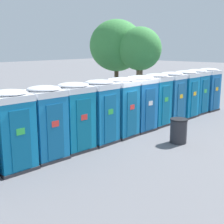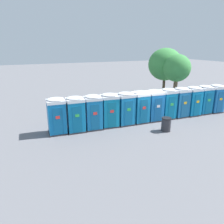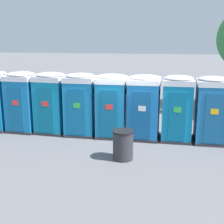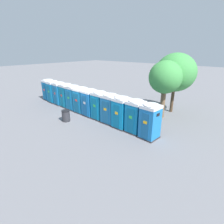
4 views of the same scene
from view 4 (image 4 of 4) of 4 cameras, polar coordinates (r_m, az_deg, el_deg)
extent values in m
plane|color=slate|center=(17.21, -8.03, -0.37)|extent=(120.00, 120.00, 0.00)
cube|color=#2D2D33|center=(22.87, -19.57, 3.91)|extent=(1.29, 1.25, 0.10)
cube|color=#106DB1|center=(22.61, -19.89, 6.58)|extent=(1.22, 1.20, 2.10)
cube|color=#0C558A|center=(22.38, -21.19, 6.09)|extent=(0.64, 0.06, 1.85)
cube|color=red|center=(22.31, -21.32, 6.77)|extent=(0.28, 0.02, 0.20)
cube|color=black|center=(21.94, -19.38, 8.23)|extent=(0.04, 0.36, 0.20)
cube|color=silver|center=(22.39, -20.23, 9.44)|extent=(1.26, 1.23, 0.20)
ellipsoid|color=silver|center=(22.37, -20.28, 9.82)|extent=(1.20, 1.17, 0.18)
cube|color=#2D2D33|center=(21.72, -18.19, 3.25)|extent=(1.29, 1.26, 0.10)
cube|color=#0E72AB|center=(21.45, -18.51, 6.07)|extent=(1.23, 1.20, 2.10)
cube|color=#0A5985|center=(21.21, -19.87, 5.55)|extent=(0.65, 0.07, 1.85)
cube|color=green|center=(21.14, -20.00, 6.26)|extent=(0.28, 0.02, 0.20)
cube|color=black|center=(20.78, -17.94, 7.79)|extent=(0.04, 0.36, 0.20)
cube|color=silver|center=(21.22, -18.85, 9.08)|extent=(1.27, 1.24, 0.20)
ellipsoid|color=silver|center=(21.20, -18.89, 9.47)|extent=(1.21, 1.18, 0.18)
cube|color=#2D2D33|center=(20.65, -16.37, 2.61)|extent=(1.28, 1.28, 0.10)
cube|color=#1471B2|center=(20.36, -16.67, 5.56)|extent=(1.22, 1.22, 2.10)
cube|color=#0F588B|center=(20.12, -18.10, 5.02)|extent=(0.63, 0.07, 1.85)
cube|color=red|center=(20.05, -18.23, 5.77)|extent=(0.28, 0.03, 0.20)
cube|color=black|center=(19.70, -16.04, 7.36)|extent=(0.05, 0.36, 0.20)
cube|color=silver|center=(20.13, -17.00, 8.73)|extent=(1.26, 1.25, 0.20)
ellipsoid|color=silver|center=(20.10, -17.04, 9.15)|extent=(1.20, 1.19, 0.18)
cube|color=#2D2D33|center=(19.61, -14.33, 1.89)|extent=(1.33, 1.29, 0.10)
cube|color=#0E7FAD|center=(19.31, -14.61, 5.00)|extent=(1.27, 1.23, 2.10)
cube|color=#0B6387|center=(19.06, -16.10, 4.43)|extent=(0.65, 0.08, 1.85)
cube|color=red|center=(18.98, -16.23, 5.22)|extent=(0.28, 0.03, 0.20)
cube|color=black|center=(18.63, -13.86, 6.87)|extent=(0.05, 0.36, 0.20)
cube|color=silver|center=(19.06, -14.91, 8.34)|extent=(1.31, 1.27, 0.20)
ellipsoid|color=silver|center=(19.03, -14.95, 8.78)|extent=(1.24, 1.21, 0.18)
cube|color=#2D2D33|center=(18.57, -12.25, 1.05)|extent=(1.25, 1.21, 0.10)
cube|color=#1375B5|center=(18.25, -12.50, 4.32)|extent=(1.19, 1.16, 2.10)
cube|color=#0F5B8D|center=(17.95, -13.98, 3.69)|extent=(0.65, 0.04, 1.85)
cube|color=green|center=(17.87, -14.10, 4.52)|extent=(0.28, 0.01, 0.20)
cube|color=black|center=(17.60, -11.50, 6.30)|extent=(0.03, 0.36, 0.20)
cube|color=silver|center=(17.98, -12.77, 7.85)|extent=(1.23, 1.19, 0.20)
ellipsoid|color=silver|center=(17.95, -12.80, 8.32)|extent=(1.17, 1.13, 0.18)
cube|color=#2D2D33|center=(17.57, -9.83, 0.13)|extent=(1.20, 1.21, 0.10)
cube|color=#1274AF|center=(17.24, -10.04, 3.57)|extent=(1.14, 1.15, 2.10)
cube|color=#0E5A88|center=(16.91, -11.56, 2.89)|extent=(0.63, 0.03, 1.85)
cube|color=red|center=(16.83, -11.67, 3.78)|extent=(0.28, 0.01, 0.20)
cube|color=black|center=(16.61, -8.92, 5.65)|extent=(0.03, 0.36, 0.20)
cube|color=silver|center=(16.95, -10.28, 7.31)|extent=(1.18, 1.18, 0.20)
ellipsoid|color=silver|center=(16.92, -10.31, 7.80)|extent=(1.12, 1.13, 0.18)
cube|color=#2D2D33|center=(16.62, -7.14, -0.90)|extent=(1.30, 1.26, 0.10)
cube|color=#166BB8|center=(16.26, -7.30, 2.73)|extent=(1.24, 1.20, 2.10)
cube|color=#11538F|center=(15.94, -8.92, 2.01)|extent=(0.65, 0.06, 1.85)
cube|color=white|center=(15.85, -9.02, 2.94)|extent=(0.28, 0.02, 0.20)
cube|color=black|center=(15.61, -6.02, 4.86)|extent=(0.04, 0.36, 0.20)
cube|color=silver|center=(15.96, -7.48, 6.67)|extent=(1.27, 1.24, 0.20)
ellipsoid|color=silver|center=(15.93, -7.51, 7.20)|extent=(1.21, 1.18, 0.18)
cube|color=#2D2D33|center=(15.74, -4.00, -2.00)|extent=(1.21, 1.23, 0.10)
cube|color=#0C7DB4|center=(15.36, -4.09, 1.81)|extent=(1.15, 1.17, 2.10)
cube|color=#0A618D|center=(15.01, -5.70, 1.02)|extent=(0.61, 0.05, 1.85)
cube|color=green|center=(14.91, -5.79, 2.01)|extent=(0.28, 0.02, 0.20)
cube|color=black|center=(14.75, -2.64, 4.06)|extent=(0.04, 0.36, 0.20)
cube|color=silver|center=(15.04, -4.20, 5.98)|extent=(1.18, 1.21, 0.20)
ellipsoid|color=silver|center=(15.01, -4.21, 6.53)|extent=(1.13, 1.15, 0.18)
cube|color=#2D2D33|center=(14.88, -0.65, -3.28)|extent=(1.24, 1.20, 0.10)
cube|color=#1A6BAA|center=(14.48, -0.67, 0.72)|extent=(1.18, 1.15, 2.10)
cube|color=#145384|center=(14.10, -2.25, -0.16)|extent=(0.65, 0.03, 1.85)
cube|color=yellow|center=(13.99, -2.31, 0.88)|extent=(0.28, 0.01, 0.20)
cube|color=black|center=(13.88, 1.18, 3.05)|extent=(0.03, 0.36, 0.20)
cube|color=silver|center=(14.14, -0.68, 5.12)|extent=(1.22, 1.18, 0.20)
ellipsoid|color=silver|center=(14.10, -0.69, 5.71)|extent=(1.16, 1.12, 0.18)
cube|color=#2D2D33|center=(14.06, 3.02, -4.74)|extent=(1.24, 1.24, 0.10)
cube|color=#0C7AB7|center=(13.64, 3.11, -0.54)|extent=(1.18, 1.18, 2.10)
cube|color=#095F8F|center=(13.25, 1.48, -1.50)|extent=(0.63, 0.05, 1.85)
cube|color=yellow|center=(13.14, 1.44, -0.40)|extent=(0.28, 0.02, 0.20)
cube|color=black|center=(13.06, 5.14, 1.87)|extent=(0.04, 0.36, 0.20)
cube|color=silver|center=(13.28, 3.20, 4.11)|extent=(1.22, 1.21, 0.20)
ellipsoid|color=silver|center=(13.24, 3.21, 4.73)|extent=(1.16, 1.15, 0.18)
cube|color=#2D2D33|center=(13.39, 7.40, -6.21)|extent=(1.21, 1.24, 0.10)
cube|color=#0C70AC|center=(12.95, 7.61, -1.84)|extent=(1.15, 1.18, 2.10)
cube|color=#095786|center=(12.54, 6.03, -2.89)|extent=(0.61, 0.05, 1.85)
cube|color=green|center=(12.42, 6.02, -1.74)|extent=(0.28, 0.02, 0.20)
cube|color=black|center=(12.40, 9.87, 0.67)|extent=(0.04, 0.36, 0.20)
cube|color=silver|center=(12.57, 7.85, 3.03)|extent=(1.18, 1.22, 0.20)
ellipsoid|color=silver|center=(12.53, 7.88, 3.69)|extent=(1.13, 1.16, 0.18)
cube|color=#2D2D33|center=(12.72, 11.91, -7.99)|extent=(1.25, 1.28, 0.10)
cube|color=#196BB4|center=(12.25, 12.27, -3.43)|extent=(1.19, 1.22, 2.10)
cube|color=#13548C|center=(11.83, 10.69, -4.59)|extent=(0.61, 0.07, 1.85)
cube|color=yellow|center=(11.71, 10.72, -3.39)|extent=(0.28, 0.03, 0.20)
cube|color=black|center=(11.72, 14.85, -0.88)|extent=(0.05, 0.36, 0.20)
cube|color=silver|center=(11.85, 12.68, 1.68)|extent=(1.23, 1.25, 0.20)
ellipsoid|color=silver|center=(11.81, 12.73, 2.37)|extent=(1.17, 1.19, 0.18)
cylinder|color=brown|center=(16.25, 16.23, 3.14)|extent=(0.42, 0.42, 2.88)
ellipsoid|color=#3D8C42|center=(15.79, 17.01, 10.82)|extent=(2.80, 2.80, 2.80)
cylinder|color=#4C3826|center=(18.05, 19.14, 4.47)|extent=(0.30, 0.30, 2.88)
ellipsoid|color=#3D8C42|center=(17.60, 20.03, 12.03)|extent=(3.70, 3.70, 3.52)
cylinder|color=#2D2D33|center=(15.54, -14.80, -1.29)|extent=(0.67, 0.67, 0.93)
cylinder|color=black|center=(15.37, -14.96, 0.43)|extent=(0.71, 0.71, 0.06)
camera|label=1|loc=(23.16, -44.63, 9.20)|focal=50.00mm
camera|label=2|loc=(21.91, -60.74, 10.13)|focal=35.00mm
camera|label=3|loc=(11.25, -56.35, 1.09)|focal=50.00mm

